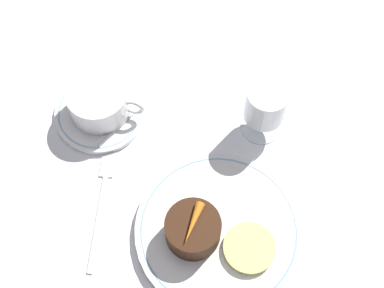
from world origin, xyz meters
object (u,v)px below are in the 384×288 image
dinner_plate (219,230)px  fork (103,193)px  wine_glass (265,107)px  coffee_cup (99,101)px  dessert_cake (190,229)px

dinner_plate → fork: size_ratio=1.22×
wine_glass → fork: (-0.21, -0.16, -0.06)m
coffee_cup → fork: 0.15m
wine_glass → fork: bearing=-142.8°
dinner_plate → fork: dinner_plate is taller
dessert_cake → fork: bearing=165.1°
coffee_cup → fork: (0.04, -0.14, -0.03)m
wine_glass → dinner_plate: bearing=-100.0°
coffee_cup → fork: coffee_cup is taller
dinner_plate → fork: 0.18m
coffee_cup → wine_glass: (0.26, 0.03, 0.03)m
dinner_plate → coffee_cup: (-0.22, 0.16, 0.03)m
coffee_cup → dessert_cake: size_ratio=1.56×
wine_glass → coffee_cup: bearing=-173.9°
dinner_plate → coffee_cup: coffee_cup is taller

